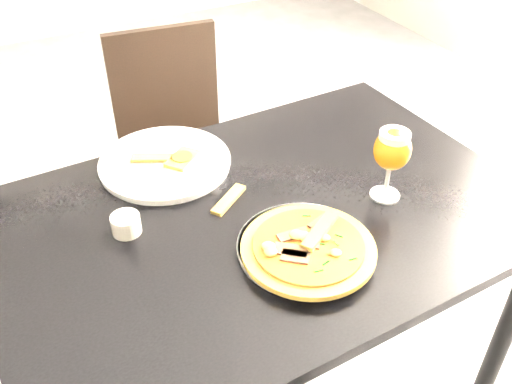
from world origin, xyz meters
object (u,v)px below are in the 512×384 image
dining_table (264,241)px  pizza (309,247)px  chair_far (177,145)px  beer_glass (392,150)px

dining_table → pizza: bearing=-88.1°
chair_far → beer_glass: beer_glass is taller
dining_table → beer_glass: (0.28, -0.08, 0.22)m
chair_far → beer_glass: 0.96m
chair_far → beer_glass: bearing=-69.3°
chair_far → dining_table: bearing=-88.2°
beer_glass → chair_far: bearing=104.3°
pizza → chair_far: bearing=87.1°
beer_glass → pizza: bearing=-161.2°
dining_table → chair_far: chair_far is taller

